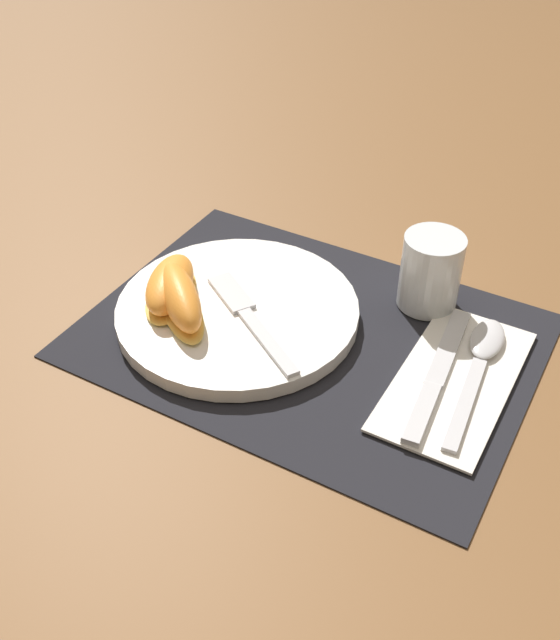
# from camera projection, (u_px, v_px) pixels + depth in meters

# --- Properties ---
(ground_plane) EXTENTS (3.00, 3.00, 0.00)m
(ground_plane) POSITION_uv_depth(u_px,v_px,m) (309.00, 337.00, 0.79)
(ground_plane) COLOR brown
(placemat) EXTENTS (0.46, 0.33, 0.00)m
(placemat) POSITION_uv_depth(u_px,v_px,m) (309.00, 335.00, 0.79)
(placemat) COLOR black
(placemat) RESTS_ON ground_plane
(plate) EXTENTS (0.26, 0.26, 0.02)m
(plate) POSITION_uv_depth(u_px,v_px,m) (238.00, 311.00, 0.80)
(plate) COLOR white
(plate) RESTS_ON placemat
(juice_glass) EXTENTS (0.07, 0.07, 0.08)m
(juice_glass) POSITION_uv_depth(u_px,v_px,m) (430.00, 276.00, 0.81)
(juice_glass) COLOR silver
(juice_glass) RESTS_ON placemat
(napkin) EXTENTS (0.10, 0.21, 0.00)m
(napkin) POSITION_uv_depth(u_px,v_px,m) (455.00, 379.00, 0.73)
(napkin) COLOR white
(napkin) RESTS_ON placemat
(knife) EXTENTS (0.04, 0.20, 0.01)m
(knife) POSITION_uv_depth(u_px,v_px,m) (437.00, 375.00, 0.73)
(knife) COLOR silver
(knife) RESTS_ON napkin
(spoon) EXTENTS (0.04, 0.20, 0.01)m
(spoon) POSITION_uv_depth(u_px,v_px,m) (482.00, 355.00, 0.75)
(spoon) COLOR silver
(spoon) RESTS_ON napkin
(fork) EXTENTS (0.16, 0.11, 0.00)m
(fork) POSITION_uv_depth(u_px,v_px,m) (247.00, 315.00, 0.78)
(fork) COLOR silver
(fork) RESTS_ON plate
(citrus_wedge_0) EXTENTS (0.08, 0.12, 0.04)m
(citrus_wedge_0) POSITION_uv_depth(u_px,v_px,m) (170.00, 286.00, 0.80)
(citrus_wedge_0) COLOR #F7C656
(citrus_wedge_0) RESTS_ON plate
(citrus_wedge_1) EXTENTS (0.12, 0.11, 0.04)m
(citrus_wedge_1) POSITION_uv_depth(u_px,v_px,m) (180.00, 299.00, 0.78)
(citrus_wedge_1) COLOR #F7C656
(citrus_wedge_1) RESTS_ON plate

